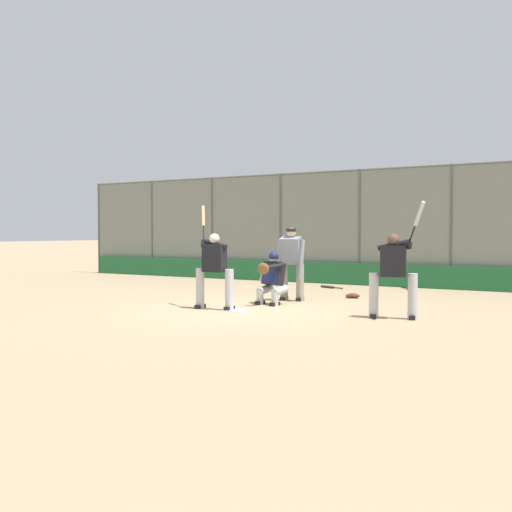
% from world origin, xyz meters
% --- Properties ---
extents(ground_plane, '(160.00, 160.00, 0.00)m').
position_xyz_m(ground_plane, '(0.00, 0.00, 0.00)').
color(ground_plane, tan).
extents(home_plate_marker, '(0.43, 0.43, 0.01)m').
position_xyz_m(home_plate_marker, '(0.00, 0.00, 0.01)').
color(home_plate_marker, white).
rests_on(home_plate_marker, ground_plane).
extents(backstop_fence, '(21.21, 0.08, 3.42)m').
position_xyz_m(backstop_fence, '(0.00, -6.81, 1.80)').
color(backstop_fence, '#515651').
rests_on(backstop_fence, ground_plane).
extents(padding_wall, '(20.71, 0.18, 0.64)m').
position_xyz_m(padding_wall, '(0.00, -6.71, 0.32)').
color(padding_wall, '#236638').
rests_on(padding_wall, ground_plane).
extents(bleachers_beyond, '(14.79, 3.05, 1.80)m').
position_xyz_m(bleachers_beyond, '(-3.28, -9.66, 0.59)').
color(bleachers_beyond, slate).
rests_on(bleachers_beyond, ground_plane).
extents(batter_at_plate, '(1.03, 0.60, 2.12)m').
position_xyz_m(batter_at_plate, '(0.51, 0.06, 0.84)').
color(batter_at_plate, '#B7B7BC').
rests_on(batter_at_plate, ground_plane).
extents(catcher_behind_plate, '(0.62, 0.75, 1.14)m').
position_xyz_m(catcher_behind_plate, '(-0.11, -1.22, 0.59)').
color(catcher_behind_plate, '#B7B7BC').
rests_on(catcher_behind_plate, ground_plane).
extents(umpire_home, '(0.67, 0.45, 1.66)m').
position_xyz_m(umpire_home, '(-0.15, -2.08, 0.89)').
color(umpire_home, gray).
rests_on(umpire_home, ground_plane).
extents(batter_on_deck, '(1.07, 0.55, 2.09)m').
position_xyz_m(batter_on_deck, '(-3.03, -0.48, 0.83)').
color(batter_on_deck, '#B7B7BC').
rests_on(batter_on_deck, ground_plane).
extents(spare_bat_near_backstop, '(0.07, 0.86, 0.07)m').
position_xyz_m(spare_bat_near_backstop, '(2.14, -5.53, 0.03)').
color(spare_bat_near_backstop, black).
rests_on(spare_bat_near_backstop, ground_plane).
extents(spare_bat_by_padding, '(0.79, 0.37, 0.07)m').
position_xyz_m(spare_bat_by_padding, '(0.33, -5.33, 0.03)').
color(spare_bat_by_padding, black).
rests_on(spare_bat_by_padding, ground_plane).
extents(spare_bat_third_base_side, '(0.61, 0.68, 0.07)m').
position_xyz_m(spare_bat_third_base_side, '(-1.80, -5.88, 0.03)').
color(spare_bat_third_base_side, black).
rests_on(spare_bat_third_base_side, ground_plane).
extents(fielding_glove_on_dirt, '(0.32, 0.24, 0.12)m').
position_xyz_m(fielding_glove_on_dirt, '(-1.16, -3.29, 0.06)').
color(fielding_glove_on_dirt, '#56331E').
rests_on(fielding_glove_on_dirt, ground_plane).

